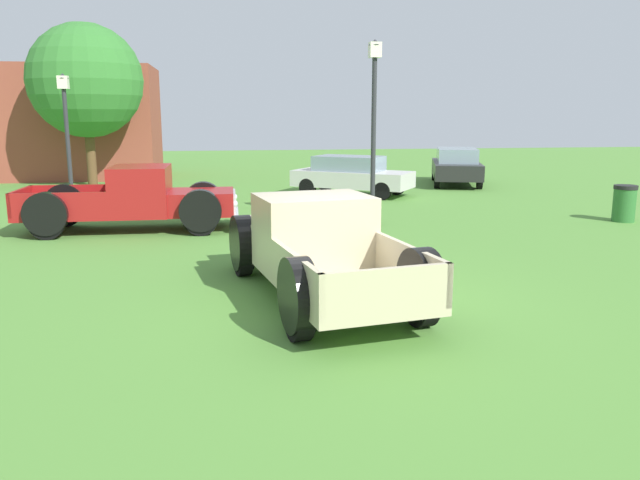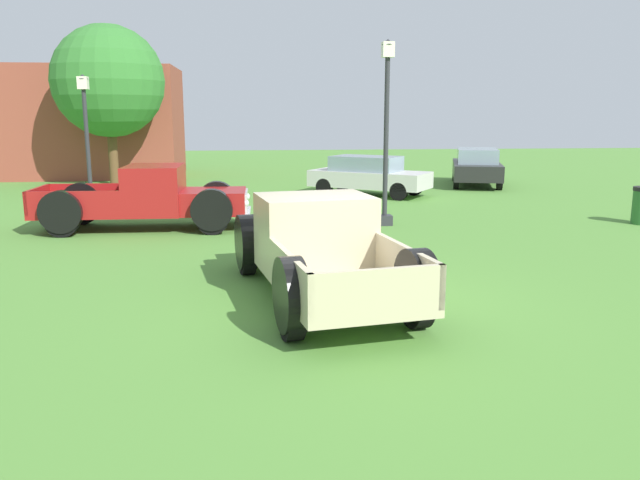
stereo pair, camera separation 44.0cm
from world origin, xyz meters
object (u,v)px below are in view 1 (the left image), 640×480
object	(u,v)px
sedan_distant_a	(456,166)
sedan_distant_b	(351,175)
pickup_truck_behind_left	(144,200)
trash_can	(624,203)
pickup_truck_foreground	(313,246)
lamp_post_near	(68,139)
lamp_post_far	(374,130)
oak_tree_east	(86,81)

from	to	relation	value
sedan_distant_a	sedan_distant_b	xyz separation A→B (m)	(-4.77, -2.57, -0.05)
pickup_truck_behind_left	trash_can	bearing A→B (deg)	-3.05
pickup_truck_behind_left	sedan_distant_a	world-z (taller)	pickup_truck_behind_left
pickup_truck_foreground	trash_can	world-z (taller)	pickup_truck_foreground
pickup_truck_behind_left	sedan_distant_a	xyz separation A→B (m)	(11.03, 8.34, 0.01)
pickup_truck_behind_left	lamp_post_near	distance (m)	4.78
pickup_truck_foreground	lamp_post_near	xyz separation A→B (m)	(-5.73, 9.73, 1.31)
pickup_truck_behind_left	sedan_distant_a	distance (m)	13.83
sedan_distant_a	lamp_post_far	world-z (taller)	lamp_post_far
pickup_truck_foreground	lamp_post_near	bearing A→B (deg)	120.48
pickup_truck_foreground	oak_tree_east	distance (m)	17.43
lamp_post_near	sedan_distant_a	bearing A→B (deg)	18.34
sedan_distant_b	oak_tree_east	world-z (taller)	oak_tree_east
oak_tree_east	sedan_distant_b	bearing A→B (deg)	-24.52
trash_can	oak_tree_east	size ratio (longest dim) A/B	0.16
sedan_distant_a	lamp_post_far	xyz separation A→B (m)	(-5.44, -8.39, 1.62)
pickup_truck_foreground	lamp_post_far	world-z (taller)	lamp_post_far
sedan_distant_a	sedan_distant_b	distance (m)	5.41
pickup_truck_behind_left	lamp_post_near	xyz separation A→B (m)	(-2.51, 3.85, 1.30)
pickup_truck_foreground	lamp_post_far	bearing A→B (deg)	67.76
sedan_distant_b	lamp_post_far	size ratio (longest dim) A/B	0.94
pickup_truck_behind_left	lamp_post_far	distance (m)	5.83
pickup_truck_behind_left	lamp_post_near	bearing A→B (deg)	123.16
lamp_post_near	trash_can	distance (m)	15.45
pickup_truck_behind_left	lamp_post_far	world-z (taller)	lamp_post_far
sedan_distant_b	oak_tree_east	size ratio (longest dim) A/B	0.69
lamp_post_far	sedan_distant_b	bearing A→B (deg)	83.41
trash_can	sedan_distant_a	bearing A→B (deg)	97.27
sedan_distant_b	trash_can	bearing A→B (deg)	-47.36
lamp_post_near	trash_can	size ratio (longest dim) A/B	4.09
trash_can	sedan_distant_b	bearing A→B (deg)	132.64
sedan_distant_b	pickup_truck_behind_left	bearing A→B (deg)	-137.37
pickup_truck_behind_left	oak_tree_east	size ratio (longest dim) A/B	0.83
sedan_distant_a	pickup_truck_behind_left	bearing A→B (deg)	-142.92
lamp_post_near	trash_can	world-z (taller)	lamp_post_near
sedan_distant_a	oak_tree_east	world-z (taller)	oak_tree_east
lamp_post_far	trash_can	distance (m)	6.88
pickup_truck_foreground	trash_can	distance (m)	10.39
sedan_distant_a	lamp_post_near	size ratio (longest dim) A/B	1.19
sedan_distant_b	trash_can	distance (m)	8.73
sedan_distant_b	lamp_post_far	distance (m)	6.10
sedan_distant_a	oak_tree_east	size ratio (longest dim) A/B	0.76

